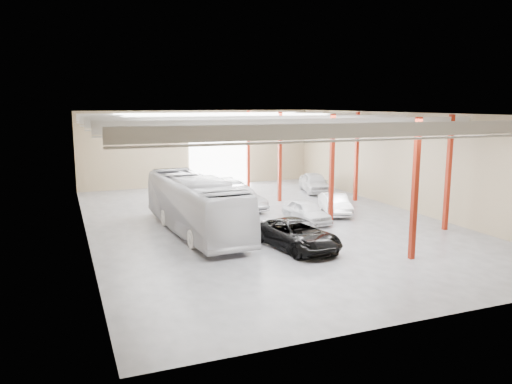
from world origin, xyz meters
TOP-DOWN VIEW (x-y plane):
  - depot_shell at (0.13, 0.48)m, footprint 22.12×32.12m
  - coach_bus at (-4.85, -0.99)m, footprint 3.63×12.30m
  - black_sedan at (-0.74, -6.33)m, footprint 3.48×5.92m
  - car_row_a at (2.50, -1.13)m, footprint 1.98×4.35m
  - car_row_b at (-0.35, 4.07)m, footprint 3.11×5.44m
  - car_row_c at (1.19, 9.27)m, footprint 2.41×4.79m
  - car_right_near at (5.50, 0.33)m, footprint 2.67×4.60m
  - car_right_far at (8.30, 8.60)m, footprint 3.13×5.29m

SIDE VIEW (x-z plane):
  - car_row_c at x=1.19m, z-range 0.00..1.34m
  - car_right_near at x=5.50m, z-range 0.00..1.43m
  - car_row_a at x=2.50m, z-range 0.00..1.45m
  - black_sedan at x=-0.74m, z-range 0.00..1.55m
  - car_right_far at x=8.30m, z-range 0.00..1.69m
  - car_row_b at x=-0.35m, z-range 0.00..1.70m
  - coach_bus at x=-4.85m, z-range 0.00..3.38m
  - depot_shell at x=0.13m, z-range 1.44..8.51m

